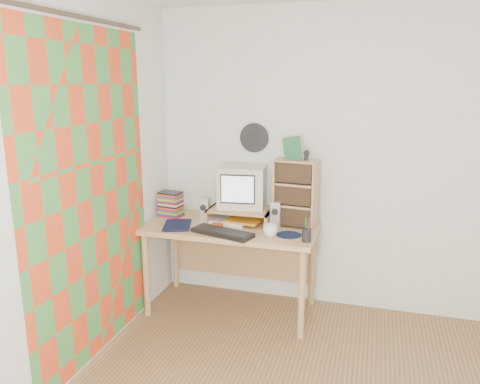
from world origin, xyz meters
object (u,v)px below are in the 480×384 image
Objects in this scene: keyboard at (222,233)px; cd_rack at (295,193)px; crt_monitor at (242,187)px; diary at (164,224)px; desk at (233,238)px; mug at (270,230)px; dvd_stack at (171,201)px.

keyboard is 0.67m from cd_rack.
cd_rack is (0.45, -0.02, -0.02)m from crt_monitor.
crt_monitor is 1.41× the size of diary.
crt_monitor is (0.05, 0.09, 0.43)m from desk.
mug is (-0.14, -0.30, -0.23)m from cd_rack.
desk is 2.84× the size of keyboard.
cd_rack is at bearing 7.05° from desk.
diary is (-0.88, -0.02, -0.02)m from mug.
dvd_stack reaches higher than keyboard.
desk is at bearing 8.79° from diary.
cd_rack is 0.40m from mug.
cd_rack is (0.50, 0.06, 0.41)m from desk.
crt_monitor reaches higher than dvd_stack.
mug is at bearing -8.12° from dvd_stack.
cd_rack reaches higher than keyboard.
crt_monitor reaches higher than mug.
diary is at bearing -156.36° from cd_rack.
crt_monitor reaches higher than diary.
cd_rack is 1.09m from diary.
mug is (0.32, -0.32, -0.25)m from crt_monitor.
desk is 2.55× the size of cd_rack.
keyboard is 0.90× the size of cd_rack.
mug is at bearing 27.53° from keyboard.
crt_monitor reaches higher than desk.
dvd_stack is at bearing 86.60° from diary.
crt_monitor is 0.71m from diary.
diary is at bearing -179.01° from mug.
crt_monitor is 3.23× the size of mug.
mug is 0.44× the size of diary.
crt_monitor is at bearing -176.73° from cd_rack.
desk is at bearing -166.57° from cd_rack.
cd_rack reaches higher than crt_monitor.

